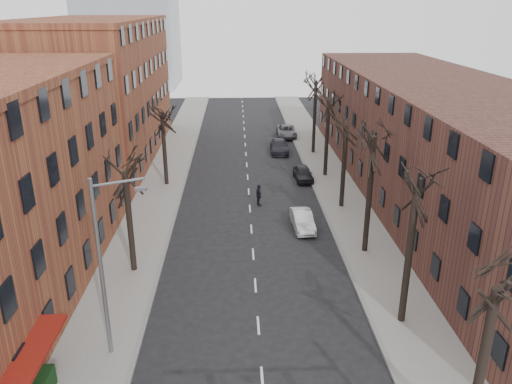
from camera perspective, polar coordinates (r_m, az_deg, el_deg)
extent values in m
cube|color=gray|center=(48.25, -10.48, 1.26)|extent=(4.00, 90.00, 0.15)
cube|color=gray|center=(48.57, 8.54, 1.52)|extent=(4.00, 90.00, 0.15)
cube|color=brown|center=(56.79, -17.87, 10.77)|extent=(12.00, 28.00, 14.00)
cube|color=#533026|center=(44.84, 20.19, 5.42)|extent=(12.00, 50.00, 10.00)
cylinder|color=slate|center=(23.87, -17.25, -8.76)|extent=(0.20, 0.20, 9.00)
cylinder|color=slate|center=(21.86, -15.65, 1.05)|extent=(2.39, 0.12, 0.46)
cube|color=slate|center=(21.75, -13.01, 0.35)|extent=(0.50, 0.22, 0.14)
imported|color=silver|center=(37.57, 5.34, -3.25)|extent=(1.61, 4.09, 1.33)
imported|color=black|center=(47.92, 5.41, 2.15)|extent=(1.79, 4.03, 1.35)
imported|color=black|center=(56.82, 2.68, 5.24)|extent=(2.13, 4.96, 1.42)
imported|color=slate|center=(63.76, 3.50, 6.94)|extent=(2.43, 5.12, 1.41)
imported|color=black|center=(41.52, 0.32, -0.36)|extent=(0.75, 1.18, 1.86)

